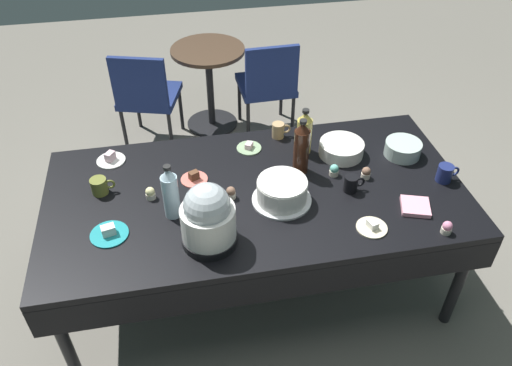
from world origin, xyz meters
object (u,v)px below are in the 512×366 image
at_px(potluck_table, 256,199).
at_px(cupcake_vanilla, 366,173).
at_px(dessert_plate_sage, 249,147).
at_px(cupcake_berry, 150,193).
at_px(soda_bottle_cola, 301,148).
at_px(soda_bottle_ginger_ale, 304,133).
at_px(slow_cooker, 208,217).
at_px(dessert_plate_coral, 194,178).
at_px(maroon_chair_left, 146,93).
at_px(round_cafe_table, 209,73).
at_px(dessert_plate_teal, 109,233).
at_px(cupcake_cocoa, 334,170).
at_px(dessert_plate_cream, 372,227).
at_px(ceramic_snack_bowl, 341,149).
at_px(soda_bottle_water, 171,193).
at_px(cupcake_rose, 447,228).
at_px(coffee_mug_olive, 100,186).
at_px(glass_salad_bowl, 403,149).
at_px(maroon_chair_right, 268,82).
at_px(coffee_mug_tan, 279,130).
at_px(frosted_layer_cake, 282,191).
at_px(cupcake_lemon, 231,193).
at_px(coffee_mug_black, 351,184).
at_px(dessert_plate_white, 111,159).

distance_m(potluck_table, cupcake_vanilla, 0.61).
xyz_separation_m(dessert_plate_sage, cupcake_berry, (-0.57, -0.33, 0.02)).
xyz_separation_m(soda_bottle_cola, soda_bottle_ginger_ale, (0.06, 0.17, -0.02)).
bearing_deg(slow_cooker, dessert_plate_coral, 93.64).
distance_m(maroon_chair_left, round_cafe_table, 0.57).
xyz_separation_m(dessert_plate_teal, cupcake_cocoa, (1.19, 0.24, 0.02)).
height_order(dessert_plate_sage, maroon_chair_left, maroon_chair_left).
bearing_deg(dessert_plate_cream, ceramic_snack_bowl, 86.18).
bearing_deg(dessert_plate_cream, soda_bottle_water, 163.53).
bearing_deg(dessert_plate_cream, soda_bottle_ginger_ale, 103.75).
bearing_deg(dessert_plate_teal, cupcake_cocoa, 11.37).
relative_size(cupcake_vanilla, cupcake_rose, 1.00).
xyz_separation_m(slow_cooker, soda_bottle_water, (-0.16, 0.22, -0.01)).
bearing_deg(dessert_plate_coral, cupcake_berry, -155.78).
bearing_deg(dessert_plate_teal, coffee_mug_olive, 99.13).
height_order(glass_salad_bowl, cupcake_berry, glass_salad_bowl).
bearing_deg(cupcake_berry, maroon_chair_right, 58.76).
distance_m(cupcake_rose, maroon_chair_right, 2.14).
distance_m(potluck_table, maroon_chair_right, 1.66).
bearing_deg(coffee_mug_tan, cupcake_berry, -151.30).
xyz_separation_m(frosted_layer_cake, dessert_plate_teal, (-0.86, -0.09, -0.05)).
relative_size(potluck_table, cupcake_vanilla, 32.59).
height_order(dessert_plate_coral, cupcake_berry, cupcake_berry).
distance_m(cupcake_vanilla, coffee_mug_tan, 0.60).
bearing_deg(cupcake_lemon, cupcake_cocoa, 7.90).
distance_m(dessert_plate_teal, soda_bottle_cola, 1.07).
xyz_separation_m(cupcake_vanilla, soda_bottle_cola, (-0.33, 0.12, 0.12)).
distance_m(dessert_plate_cream, round_cafe_table, 2.29).
relative_size(coffee_mug_black, coffee_mug_tan, 0.99).
xyz_separation_m(glass_salad_bowl, cupcake_berry, (-1.42, -0.11, -0.01)).
relative_size(dessert_plate_white, coffee_mug_olive, 1.28).
bearing_deg(potluck_table, frosted_layer_cake, -42.40).
height_order(cupcake_vanilla, round_cafe_table, cupcake_vanilla).
bearing_deg(soda_bottle_ginger_ale, coffee_mug_tan, 122.06).
height_order(glass_salad_bowl, coffee_mug_black, coffee_mug_black).
xyz_separation_m(dessert_plate_sage, cupcake_rose, (0.80, -0.85, 0.02)).
bearing_deg(soda_bottle_cola, coffee_mug_tan, 97.18).
relative_size(dessert_plate_cream, soda_bottle_water, 0.50).
height_order(cupcake_cocoa, maroon_chair_right, maroon_chair_right).
relative_size(dessert_plate_teal, soda_bottle_cola, 0.56).
bearing_deg(dessert_plate_cream, cupcake_berry, 157.93).
distance_m(soda_bottle_ginger_ale, coffee_mug_black, 0.42).
relative_size(dessert_plate_white, cupcake_rose, 2.38).
bearing_deg(coffee_mug_tan, cupcake_lemon, -126.26).
relative_size(cupcake_rose, maroon_chair_left, 0.08).
distance_m(ceramic_snack_bowl, dessert_plate_coral, 0.85).
xyz_separation_m(coffee_mug_tan, maroon_chair_right, (0.18, 1.14, -0.31)).
xyz_separation_m(cupcake_vanilla, cupcake_cocoa, (-0.16, 0.05, 0.00)).
relative_size(cupcake_vanilla, coffee_mug_tan, 0.59).
distance_m(cupcake_vanilla, soda_bottle_cola, 0.38).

